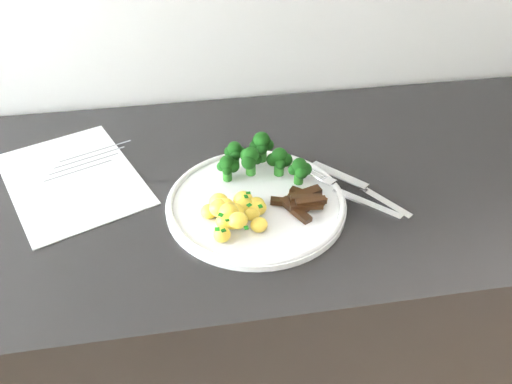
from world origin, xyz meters
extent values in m
cube|color=black|center=(0.11, 1.68, 0.45)|extent=(2.43, 0.61, 0.91)
cube|color=white|center=(-0.20, 1.73, 0.91)|extent=(0.30, 0.35, 0.00)
cube|color=slate|center=(-0.17, 1.81, 0.91)|extent=(0.13, 0.06, 0.00)
cube|color=slate|center=(-0.17, 1.79, 0.91)|extent=(0.12, 0.05, 0.00)
cube|color=slate|center=(-0.18, 1.77, 0.91)|extent=(0.12, 0.05, 0.00)
cube|color=slate|center=(-0.19, 1.75, 0.91)|extent=(0.11, 0.05, 0.00)
cylinder|color=white|center=(0.11, 1.60, 0.92)|extent=(0.29, 0.29, 0.01)
torus|color=white|center=(0.11, 1.60, 0.92)|extent=(0.29, 0.29, 0.01)
cylinder|color=#1F5D17|center=(0.11, 1.66, 0.94)|extent=(0.02, 0.02, 0.02)
sphere|color=black|center=(0.12, 1.66, 0.96)|extent=(0.02, 0.02, 0.02)
sphere|color=black|center=(0.10, 1.67, 0.96)|extent=(0.02, 0.02, 0.02)
sphere|color=black|center=(0.10, 1.66, 0.96)|extent=(0.03, 0.03, 0.03)
sphere|color=black|center=(0.11, 1.66, 0.97)|extent=(0.03, 0.03, 0.03)
cylinder|color=#1F5D17|center=(0.16, 1.67, 0.93)|extent=(0.02, 0.02, 0.02)
sphere|color=black|center=(0.17, 1.67, 0.95)|extent=(0.02, 0.02, 0.02)
sphere|color=black|center=(0.16, 1.68, 0.95)|extent=(0.02, 0.02, 0.02)
sphere|color=black|center=(0.15, 1.67, 0.95)|extent=(0.02, 0.02, 0.02)
sphere|color=black|center=(0.16, 1.66, 0.95)|extent=(0.02, 0.02, 0.02)
sphere|color=black|center=(0.16, 1.67, 0.96)|extent=(0.03, 0.03, 0.03)
cylinder|color=#1F5D17|center=(0.07, 1.67, 0.93)|extent=(0.02, 0.02, 0.02)
sphere|color=black|center=(0.08, 1.67, 0.95)|extent=(0.02, 0.02, 0.02)
sphere|color=black|center=(0.07, 1.68, 0.95)|extent=(0.02, 0.02, 0.02)
sphere|color=black|center=(0.06, 1.67, 0.95)|extent=(0.02, 0.02, 0.02)
sphere|color=black|center=(0.07, 1.66, 0.95)|extent=(0.02, 0.02, 0.02)
sphere|color=black|center=(0.07, 1.67, 0.96)|extent=(0.03, 0.03, 0.03)
cylinder|color=#1F5D17|center=(0.13, 1.70, 0.94)|extent=(0.02, 0.02, 0.03)
sphere|color=black|center=(0.14, 1.70, 0.96)|extent=(0.02, 0.02, 0.02)
sphere|color=black|center=(0.13, 1.71, 0.96)|extent=(0.03, 0.03, 0.03)
sphere|color=black|center=(0.12, 1.70, 0.96)|extent=(0.02, 0.02, 0.02)
sphere|color=black|center=(0.13, 1.69, 0.96)|extent=(0.02, 0.02, 0.02)
sphere|color=black|center=(0.13, 1.70, 0.97)|extent=(0.03, 0.03, 0.03)
cylinder|color=#1F5D17|center=(0.09, 1.70, 0.94)|extent=(0.02, 0.02, 0.02)
sphere|color=black|center=(0.09, 1.70, 0.96)|extent=(0.02, 0.02, 0.02)
sphere|color=black|center=(0.09, 1.70, 0.96)|extent=(0.02, 0.02, 0.02)
sphere|color=black|center=(0.08, 1.70, 0.96)|extent=(0.02, 0.02, 0.02)
sphere|color=black|center=(0.08, 1.69, 0.96)|extent=(0.02, 0.02, 0.02)
sphere|color=black|center=(0.09, 1.70, 0.97)|extent=(0.02, 0.02, 0.02)
cylinder|color=#1F5D17|center=(0.19, 1.64, 0.93)|extent=(0.02, 0.02, 0.02)
sphere|color=black|center=(0.20, 1.64, 0.95)|extent=(0.02, 0.02, 0.02)
sphere|color=black|center=(0.19, 1.65, 0.95)|extent=(0.02, 0.02, 0.02)
sphere|color=black|center=(0.18, 1.64, 0.95)|extent=(0.02, 0.02, 0.02)
sphere|color=black|center=(0.19, 1.63, 0.95)|extent=(0.02, 0.02, 0.02)
sphere|color=black|center=(0.19, 1.64, 0.96)|extent=(0.03, 0.03, 0.03)
ellipsoid|color=yellow|center=(0.09, 1.56, 0.93)|extent=(0.02, 0.02, 0.02)
ellipsoid|color=yellow|center=(0.10, 1.58, 0.93)|extent=(0.03, 0.03, 0.02)
ellipsoid|color=yellow|center=(0.10, 1.53, 0.93)|extent=(0.03, 0.02, 0.02)
ellipsoid|color=yellow|center=(0.05, 1.55, 0.93)|extent=(0.03, 0.02, 0.02)
ellipsoid|color=yellow|center=(0.03, 1.58, 0.93)|extent=(0.03, 0.03, 0.02)
ellipsoid|color=yellow|center=(0.06, 1.55, 0.93)|extent=(0.03, 0.03, 0.03)
ellipsoid|color=yellow|center=(0.07, 1.57, 0.93)|extent=(0.03, 0.03, 0.03)
ellipsoid|color=yellow|center=(0.10, 1.57, 0.93)|extent=(0.03, 0.02, 0.03)
ellipsoid|color=yellow|center=(0.05, 1.59, 0.93)|extent=(0.03, 0.03, 0.03)
ellipsoid|color=yellow|center=(0.04, 1.58, 0.93)|extent=(0.03, 0.03, 0.03)
ellipsoid|color=yellow|center=(0.08, 1.59, 0.93)|extent=(0.03, 0.03, 0.03)
ellipsoid|color=yellow|center=(0.05, 1.54, 0.95)|extent=(0.03, 0.02, 0.02)
ellipsoid|color=yellow|center=(0.04, 1.52, 0.93)|extent=(0.03, 0.03, 0.02)
ellipsoid|color=yellow|center=(0.04, 1.56, 0.95)|extent=(0.03, 0.03, 0.03)
ellipsoid|color=yellow|center=(0.06, 1.55, 0.95)|extent=(0.03, 0.03, 0.02)
ellipsoid|color=yellow|center=(0.05, 1.56, 0.95)|extent=(0.03, 0.03, 0.03)
ellipsoid|color=yellow|center=(0.06, 1.55, 0.95)|extent=(0.03, 0.03, 0.03)
ellipsoid|color=yellow|center=(0.09, 1.58, 0.93)|extent=(0.03, 0.03, 0.03)
ellipsoid|color=yellow|center=(0.07, 1.53, 0.95)|extent=(0.03, 0.03, 0.03)
ellipsoid|color=yellow|center=(0.06, 1.55, 0.95)|extent=(0.03, 0.03, 0.03)
cube|color=#0E5D0C|center=(0.06, 1.56, 0.96)|extent=(0.01, 0.01, 0.00)
cube|color=#0E5D0C|center=(0.06, 1.55, 0.95)|extent=(0.01, 0.01, 0.00)
cube|color=#0E5D0C|center=(0.05, 1.55, 0.95)|extent=(0.01, 0.01, 0.00)
cube|color=#0E5D0C|center=(0.06, 1.56, 0.95)|extent=(0.01, 0.01, 0.00)
cube|color=#0E5D0C|center=(0.04, 1.54, 0.96)|extent=(0.01, 0.01, 0.00)
cube|color=#0E5D0C|center=(0.09, 1.58, 0.96)|extent=(0.01, 0.01, 0.00)
cube|color=#0E5D0C|center=(0.04, 1.50, 0.95)|extent=(0.01, 0.01, 0.00)
cube|color=#0E5D0C|center=(0.10, 1.55, 0.96)|extent=(0.01, 0.01, 0.00)
cube|color=#0E5D0C|center=(0.03, 1.50, 0.96)|extent=(0.01, 0.01, 0.00)
cube|color=#0E5D0C|center=(0.09, 1.56, 0.95)|extent=(0.01, 0.01, 0.00)
cube|color=#0E5D0C|center=(0.09, 1.58, 0.95)|extent=(0.01, 0.01, 0.00)
cube|color=#0E5D0C|center=(0.05, 1.53, 0.95)|extent=(0.01, 0.01, 0.00)
cube|color=#0E5D0C|center=(0.08, 1.51, 0.95)|extent=(0.01, 0.01, 0.00)
cube|color=#0E5D0C|center=(0.05, 1.54, 0.95)|extent=(0.01, 0.01, 0.00)
cube|color=black|center=(0.19, 1.57, 0.93)|extent=(0.05, 0.04, 0.01)
cube|color=black|center=(0.19, 1.60, 0.93)|extent=(0.06, 0.05, 0.01)
cube|color=black|center=(0.16, 1.58, 0.93)|extent=(0.06, 0.03, 0.02)
cube|color=black|center=(0.16, 1.56, 0.93)|extent=(0.04, 0.06, 0.02)
cube|color=black|center=(0.18, 1.58, 0.93)|extent=(0.06, 0.04, 0.01)
cube|color=black|center=(0.18, 1.56, 0.93)|extent=(0.05, 0.02, 0.01)
cube|color=black|center=(0.19, 1.57, 0.94)|extent=(0.05, 0.01, 0.01)
cube|color=black|center=(0.19, 1.58, 0.93)|extent=(0.05, 0.02, 0.01)
cube|color=black|center=(0.19, 1.59, 0.93)|extent=(0.06, 0.03, 0.01)
cube|color=silver|center=(0.28, 1.56, 0.93)|extent=(0.09, 0.11, 0.02)
cube|color=silver|center=(0.23, 1.62, 0.93)|extent=(0.03, 0.03, 0.01)
cylinder|color=silver|center=(0.22, 1.65, 0.93)|extent=(0.03, 0.04, 0.00)
cylinder|color=silver|center=(0.22, 1.65, 0.93)|extent=(0.03, 0.04, 0.00)
cylinder|color=silver|center=(0.21, 1.64, 0.93)|extent=(0.03, 0.04, 0.00)
cylinder|color=silver|center=(0.21, 1.64, 0.93)|extent=(0.03, 0.04, 0.00)
cube|color=silver|center=(0.26, 1.64, 0.93)|extent=(0.08, 0.10, 0.01)
cube|color=silver|center=(0.32, 1.57, 0.92)|extent=(0.07, 0.09, 0.02)
camera|label=1|loc=(0.00, 0.95, 1.46)|focal=36.59mm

